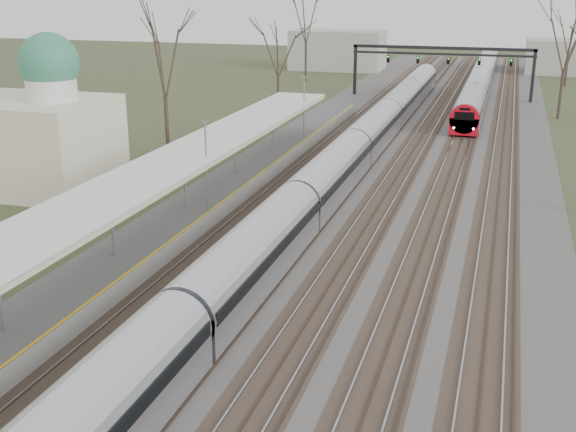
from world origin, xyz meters
name	(u,v)px	position (x,y,z in m)	size (l,w,h in m)	color
track_bed	(402,154)	(0.26, 55.00, 0.06)	(24.00, 160.00, 0.22)	#474442
platform	(210,199)	(-9.05, 37.50, 0.50)	(3.50, 69.00, 1.00)	#9E9B93
canopy	(176,162)	(-9.05, 32.99, 3.93)	(4.10, 50.00, 3.11)	slate
dome_building	(34,134)	(-21.71, 38.00, 3.72)	(10.00, 8.00, 10.30)	beige
signal_gantry	(442,57)	(0.29, 84.99, 4.91)	(21.00, 0.59, 6.08)	black
tree_west_far	(163,55)	(-17.00, 48.00, 8.02)	(5.50, 5.50, 11.33)	#2D231C
train_near	(354,150)	(-2.50, 49.00, 1.48)	(2.62, 90.21, 3.05)	#B2B5BD
train_far	(480,80)	(4.50, 92.48, 1.48)	(2.62, 60.21, 3.05)	#B2B5BD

